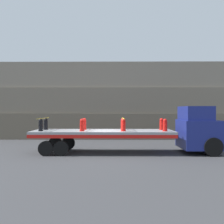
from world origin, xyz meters
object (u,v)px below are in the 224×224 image
(fire_hydrant_red_near_1, at_px, (82,125))
(fire_hydrant_red_far_1, at_px, (84,124))
(truck_cab, at_px, (200,130))
(fire_hydrant_red_far_3, at_px, (162,124))
(fire_hydrant_black_far_0, at_px, (46,124))
(fire_hydrant_red_near_3, at_px, (165,125))
(fire_hydrant_red_near_2, at_px, (123,125))
(fire_hydrant_black_near_0, at_px, (41,125))
(flatbed_trailer, at_px, (94,135))
(fire_hydrant_red_far_2, at_px, (123,124))

(fire_hydrant_red_near_1, distance_m, fire_hydrant_red_far_1, 1.07)
(truck_cab, relative_size, fire_hydrant_red_near_1, 3.84)
(fire_hydrant_red_far_3, bearing_deg, truck_cab, -13.49)
(fire_hydrant_black_far_0, xyz_separation_m, fire_hydrant_red_near_3, (7.40, -1.07, 0.00))
(fire_hydrant_red_near_1, bearing_deg, fire_hydrant_red_near_2, 0.00)
(fire_hydrant_black_near_0, height_order, fire_hydrant_red_far_1, same)
(fire_hydrant_red_near_2, height_order, fire_hydrant_red_near_3, same)
(truck_cab, distance_m, fire_hydrant_red_near_2, 4.74)
(flatbed_trailer, bearing_deg, fire_hydrant_red_far_1, 140.81)
(fire_hydrant_red_far_1, height_order, fire_hydrant_red_far_2, same)
(fire_hydrant_black_far_0, height_order, fire_hydrant_red_near_2, same)
(fire_hydrant_red_near_2, relative_size, fire_hydrant_red_near_3, 1.00)
(fire_hydrant_black_far_0, distance_m, fire_hydrant_red_far_3, 7.40)
(truck_cab, xyz_separation_m, fire_hydrant_red_near_3, (-2.23, -0.54, 0.30))
(truck_cab, distance_m, fire_hydrant_red_near_1, 7.19)
(fire_hydrant_red_near_2, relative_size, fire_hydrant_red_far_3, 1.00)
(fire_hydrant_black_near_0, height_order, fire_hydrant_red_near_3, same)
(fire_hydrant_black_near_0, xyz_separation_m, fire_hydrant_red_near_2, (4.93, 0.00, 0.00))
(fire_hydrant_red_near_1, xyz_separation_m, fire_hydrant_red_far_2, (2.47, 1.07, 0.00))
(truck_cab, distance_m, fire_hydrant_black_far_0, 9.65)
(fire_hydrant_red_far_1, xyz_separation_m, fire_hydrant_red_far_3, (4.93, 0.00, 0.00))
(truck_cab, xyz_separation_m, fire_hydrant_red_near_2, (-4.70, -0.54, 0.30))
(truck_cab, bearing_deg, fire_hydrant_red_far_1, 175.72)
(fire_hydrant_red_far_3, bearing_deg, fire_hydrant_black_far_0, 180.00)
(fire_hydrant_red_near_1, height_order, fire_hydrant_red_near_2, same)
(fire_hydrant_black_near_0, bearing_deg, fire_hydrant_red_far_1, 23.49)
(fire_hydrant_black_near_0, distance_m, fire_hydrant_red_far_2, 5.05)
(truck_cab, xyz_separation_m, fire_hydrant_red_near_1, (-7.17, -0.54, 0.30))
(truck_cab, xyz_separation_m, fire_hydrant_black_near_0, (-9.63, -0.54, 0.30))
(fire_hydrant_black_near_0, height_order, fire_hydrant_red_near_2, same)
(truck_cab, height_order, fire_hydrant_red_far_3, truck_cab)
(fire_hydrant_red_near_1, distance_m, fire_hydrant_red_far_2, 2.69)
(flatbed_trailer, relative_size, fire_hydrant_red_near_2, 11.56)
(fire_hydrant_red_near_1, bearing_deg, fire_hydrant_red_far_2, 23.49)
(flatbed_trailer, height_order, fire_hydrant_red_near_2, fire_hydrant_red_near_2)
(fire_hydrant_red_near_1, bearing_deg, truck_cab, 4.28)
(fire_hydrant_red_far_2, bearing_deg, truck_cab, -6.50)
(fire_hydrant_black_far_0, bearing_deg, fire_hydrant_red_far_3, 0.00)
(truck_cab, relative_size, fire_hydrant_red_far_3, 3.84)
(flatbed_trailer, bearing_deg, fire_hydrant_red_far_2, 16.50)
(fire_hydrant_red_far_3, bearing_deg, fire_hydrant_red_near_1, -167.74)
(fire_hydrant_red_near_2, xyz_separation_m, fire_hydrant_red_far_2, (0.00, 1.07, 0.00))
(fire_hydrant_red_near_2, relative_size, fire_hydrant_red_far_2, 1.00)
(fire_hydrant_black_far_0, distance_m, fire_hydrant_red_near_1, 2.69)
(fire_hydrant_red_near_2, height_order, fire_hydrant_red_far_3, same)
(flatbed_trailer, height_order, fire_hydrant_black_near_0, fire_hydrant_black_near_0)
(fire_hydrant_black_far_0, relative_size, fire_hydrant_red_near_1, 1.00)
(fire_hydrant_black_near_0, relative_size, fire_hydrant_red_far_1, 1.00)
(fire_hydrant_red_near_3, bearing_deg, flatbed_trailer, 172.85)
(fire_hydrant_black_near_0, distance_m, fire_hydrant_black_far_0, 1.07)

